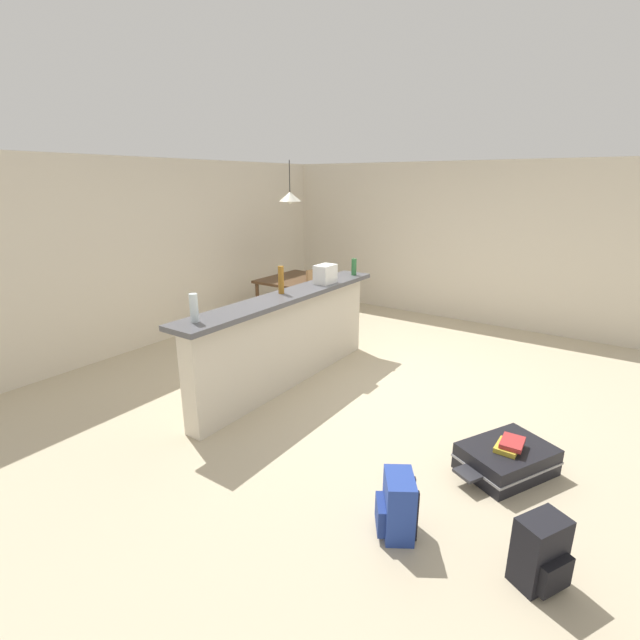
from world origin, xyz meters
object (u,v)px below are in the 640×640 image
(bottle_clear, at_px, (194,308))
(bottle_green, at_px, (354,267))
(suitcase_flat_black, at_px, (506,459))
(book_stack, at_px, (510,445))
(bottle_amber, at_px, (281,280))
(backpack_blue, at_px, (397,506))
(grocery_bag, at_px, (325,274))
(dining_chair_near_partition, at_px, (321,296))
(pendant_lamp, at_px, (290,197))
(dining_table, at_px, (294,283))
(backpack_black, at_px, (541,553))

(bottle_clear, xyz_separation_m, bottle_green, (2.52, -0.10, -0.02))
(bottle_clear, relative_size, suitcase_flat_black, 0.28)
(suitcase_flat_black, relative_size, book_stack, 3.59)
(bottle_amber, distance_m, suitcase_flat_black, 2.74)
(suitcase_flat_black, xyz_separation_m, backpack_blue, (-1.09, 0.43, 0.09))
(backpack_blue, xyz_separation_m, book_stack, (1.06, -0.44, 0.06))
(grocery_bag, xyz_separation_m, dining_chair_near_partition, (1.18, 0.87, -0.64))
(bottle_amber, bearing_deg, suitcase_flat_black, -96.98)
(suitcase_flat_black, bearing_deg, pendant_lamp, 59.96)
(grocery_bag, xyz_separation_m, book_stack, (-1.02, -2.40, -0.90))
(dining_table, distance_m, book_stack, 4.42)
(dining_table, xyz_separation_m, pendant_lamp, (0.05, 0.09, 1.33))
(dining_chair_near_partition, relative_size, book_stack, 3.76)
(dining_table, xyz_separation_m, backpack_blue, (-3.27, -3.36, -0.44))
(bottle_green, distance_m, dining_chair_near_partition, 1.23)
(bottle_green, bearing_deg, bottle_clear, 177.77)
(grocery_bag, relative_size, dining_chair_near_partition, 0.28)
(bottle_green, relative_size, backpack_black, 0.50)
(backpack_black, bearing_deg, suitcase_flat_black, 22.33)
(bottle_clear, relative_size, bottle_amber, 0.83)
(bottle_green, bearing_deg, suitcase_flat_black, -124.31)
(bottle_clear, distance_m, book_stack, 2.78)
(bottle_amber, xyz_separation_m, pendant_lamp, (1.94, 1.38, 0.78))
(suitcase_flat_black, height_order, backpack_blue, backpack_blue)
(grocery_bag, distance_m, book_stack, 2.76)
(backpack_blue, bearing_deg, bottle_green, 35.60)
(backpack_blue, height_order, backpack_black, same)
(bottle_green, relative_size, suitcase_flat_black, 0.24)
(bottle_clear, distance_m, dining_table, 3.42)
(bottle_clear, height_order, suitcase_flat_black, bottle_clear)
(suitcase_flat_black, xyz_separation_m, book_stack, (-0.03, -0.02, 0.15))
(dining_chair_near_partition, relative_size, backpack_blue, 2.21)
(bottle_amber, height_order, pendant_lamp, pendant_lamp)
(grocery_bag, relative_size, book_stack, 1.05)
(dining_chair_near_partition, distance_m, pendant_lamp, 1.59)
(bottle_amber, distance_m, pendant_lamp, 2.50)
(suitcase_flat_black, height_order, book_stack, book_stack)
(dining_chair_near_partition, xyz_separation_m, backpack_black, (-3.15, -3.66, -0.31))
(book_stack, bearing_deg, suitcase_flat_black, 30.30)
(bottle_green, xyz_separation_m, backpack_blue, (-2.69, -1.93, -0.95))
(dining_table, height_order, suitcase_flat_black, dining_table)
(backpack_black, height_order, book_stack, backpack_black)
(dining_table, distance_m, pendant_lamp, 1.33)
(backpack_blue, bearing_deg, book_stack, -22.75)
(backpack_blue, xyz_separation_m, backpack_black, (0.11, -0.83, 0.00))
(bottle_green, relative_size, dining_chair_near_partition, 0.23)
(backpack_black, bearing_deg, bottle_green, 46.84)
(dining_chair_near_partition, height_order, suitcase_flat_black, dining_chair_near_partition)
(suitcase_flat_black, bearing_deg, dining_chair_near_partition, 56.33)
(dining_chair_near_partition, bearing_deg, pendant_lamp, 83.21)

